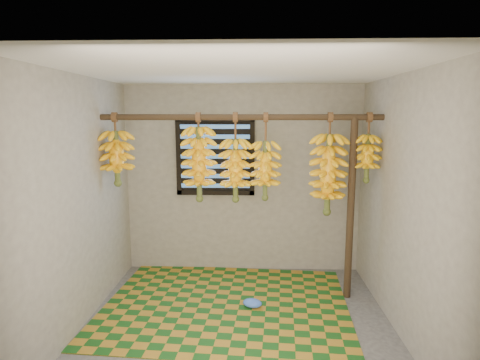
{
  "coord_description": "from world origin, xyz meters",
  "views": [
    {
      "loc": [
        0.15,
        -3.59,
        2.03
      ],
      "look_at": [
        0.0,
        0.55,
        1.35
      ],
      "focal_mm": 30.0,
      "sensor_mm": 36.0,
      "label": 1
    }
  ],
  "objects_px": {
    "banana_bunch_c": "(235,170)",
    "banana_bunch_f": "(367,158)",
    "woven_mat": "(226,304)",
    "banana_bunch_b": "(199,164)",
    "plastic_bag": "(252,303)",
    "banana_bunch_d": "(265,170)",
    "banana_bunch_a": "(117,158)",
    "banana_bunch_e": "(328,174)",
    "support_post": "(351,210)"
  },
  "relations": [
    {
      "from": "woven_mat",
      "to": "banana_bunch_e",
      "type": "height_order",
      "value": "banana_bunch_e"
    },
    {
      "from": "banana_bunch_c",
      "to": "banana_bunch_d",
      "type": "distance_m",
      "value": 0.32
    },
    {
      "from": "support_post",
      "to": "woven_mat",
      "type": "distance_m",
      "value": 1.69
    },
    {
      "from": "banana_bunch_f",
      "to": "banana_bunch_a",
      "type": "bearing_deg",
      "value": 180.0
    },
    {
      "from": "banana_bunch_c",
      "to": "banana_bunch_b",
      "type": "bearing_deg",
      "value": 180.0
    },
    {
      "from": "banana_bunch_e",
      "to": "plastic_bag",
      "type": "bearing_deg",
      "value": -159.19
    },
    {
      "from": "banana_bunch_c",
      "to": "banana_bunch_f",
      "type": "distance_m",
      "value": 1.41
    },
    {
      "from": "woven_mat",
      "to": "banana_bunch_a",
      "type": "bearing_deg",
      "value": 168.13
    },
    {
      "from": "woven_mat",
      "to": "banana_bunch_e",
      "type": "relative_size",
      "value": 2.37
    },
    {
      "from": "support_post",
      "to": "banana_bunch_c",
      "type": "relative_size",
      "value": 2.09
    },
    {
      "from": "plastic_bag",
      "to": "banana_bunch_a",
      "type": "distance_m",
      "value": 2.14
    },
    {
      "from": "banana_bunch_b",
      "to": "banana_bunch_d",
      "type": "xyz_separation_m",
      "value": [
        0.72,
        0.0,
        -0.07
      ]
    },
    {
      "from": "banana_bunch_a",
      "to": "banana_bunch_c",
      "type": "bearing_deg",
      "value": 0.0
    },
    {
      "from": "support_post",
      "to": "plastic_bag",
      "type": "distance_m",
      "value": 1.46
    },
    {
      "from": "banana_bunch_b",
      "to": "banana_bunch_e",
      "type": "xyz_separation_m",
      "value": [
        1.39,
        0.0,
        -0.11
      ]
    },
    {
      "from": "support_post",
      "to": "banana_bunch_f",
      "type": "height_order",
      "value": "banana_bunch_f"
    },
    {
      "from": "banana_bunch_e",
      "to": "banana_bunch_b",
      "type": "bearing_deg",
      "value": 180.0
    },
    {
      "from": "woven_mat",
      "to": "banana_bunch_f",
      "type": "xyz_separation_m",
      "value": [
        1.5,
        0.25,
        1.56
      ]
    },
    {
      "from": "plastic_bag",
      "to": "banana_bunch_d",
      "type": "distance_m",
      "value": 1.42
    },
    {
      "from": "plastic_bag",
      "to": "banana_bunch_b",
      "type": "bearing_deg",
      "value": 152.46
    },
    {
      "from": "woven_mat",
      "to": "banana_bunch_e",
      "type": "xyz_separation_m",
      "value": [
        1.09,
        0.25,
        1.39
      ]
    },
    {
      "from": "woven_mat",
      "to": "banana_bunch_d",
      "type": "relative_size",
      "value": 2.75
    },
    {
      "from": "banana_bunch_f",
      "to": "banana_bunch_e",
      "type": "bearing_deg",
      "value": 180.0
    },
    {
      "from": "woven_mat",
      "to": "banana_bunch_e",
      "type": "bearing_deg",
      "value": 13.06
    },
    {
      "from": "support_post",
      "to": "woven_mat",
      "type": "xyz_separation_m",
      "value": [
        -1.35,
        -0.25,
        -0.99
      ]
    },
    {
      "from": "plastic_bag",
      "to": "banana_bunch_c",
      "type": "distance_m",
      "value": 1.43
    },
    {
      "from": "banana_bunch_a",
      "to": "banana_bunch_b",
      "type": "height_order",
      "value": "same"
    },
    {
      "from": "support_post",
      "to": "woven_mat",
      "type": "height_order",
      "value": "support_post"
    },
    {
      "from": "plastic_bag",
      "to": "banana_bunch_a",
      "type": "xyz_separation_m",
      "value": [
        -1.49,
        0.31,
        1.51
      ]
    },
    {
      "from": "woven_mat",
      "to": "banana_bunch_c",
      "type": "height_order",
      "value": "banana_bunch_c"
    },
    {
      "from": "woven_mat",
      "to": "banana_bunch_b",
      "type": "bearing_deg",
      "value": 140.2
    },
    {
      "from": "banana_bunch_f",
      "to": "woven_mat",
      "type": "bearing_deg",
      "value": -170.41
    },
    {
      "from": "banana_bunch_a",
      "to": "banana_bunch_f",
      "type": "relative_size",
      "value": 1.06
    },
    {
      "from": "banana_bunch_a",
      "to": "banana_bunch_b",
      "type": "xyz_separation_m",
      "value": [
        0.9,
        0.0,
        -0.06
      ]
    },
    {
      "from": "support_post",
      "to": "banana_bunch_a",
      "type": "xyz_separation_m",
      "value": [
        -2.55,
        0.0,
        0.56
      ]
    },
    {
      "from": "plastic_bag",
      "to": "banana_bunch_c",
      "type": "xyz_separation_m",
      "value": [
        -0.19,
        0.31,
        1.38
      ]
    },
    {
      "from": "banana_bunch_c",
      "to": "banana_bunch_f",
      "type": "height_order",
      "value": "same"
    },
    {
      "from": "banana_bunch_a",
      "to": "banana_bunch_f",
      "type": "distance_m",
      "value": 2.7
    },
    {
      "from": "banana_bunch_c",
      "to": "banana_bunch_d",
      "type": "height_order",
      "value": "same"
    },
    {
      "from": "banana_bunch_a",
      "to": "woven_mat",
      "type": "bearing_deg",
      "value": -11.87
    },
    {
      "from": "banana_bunch_b",
      "to": "woven_mat",
      "type": "bearing_deg",
      "value": -39.8
    },
    {
      "from": "banana_bunch_d",
      "to": "banana_bunch_f",
      "type": "bearing_deg",
      "value": 0.0
    },
    {
      "from": "plastic_bag",
      "to": "banana_bunch_d",
      "type": "bearing_deg",
      "value": 67.03
    },
    {
      "from": "support_post",
      "to": "banana_bunch_e",
      "type": "xyz_separation_m",
      "value": [
        -0.26,
        0.0,
        0.39
      ]
    },
    {
      "from": "banana_bunch_a",
      "to": "banana_bunch_e",
      "type": "height_order",
      "value": "same"
    },
    {
      "from": "banana_bunch_c",
      "to": "plastic_bag",
      "type": "bearing_deg",
      "value": -57.93
    },
    {
      "from": "woven_mat",
      "to": "banana_bunch_d",
      "type": "distance_m",
      "value": 1.51
    },
    {
      "from": "woven_mat",
      "to": "banana_bunch_a",
      "type": "height_order",
      "value": "banana_bunch_a"
    },
    {
      "from": "banana_bunch_d",
      "to": "banana_bunch_e",
      "type": "height_order",
      "value": "same"
    },
    {
      "from": "banana_bunch_b",
      "to": "banana_bunch_a",
      "type": "bearing_deg",
      "value": 180.0
    }
  ]
}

